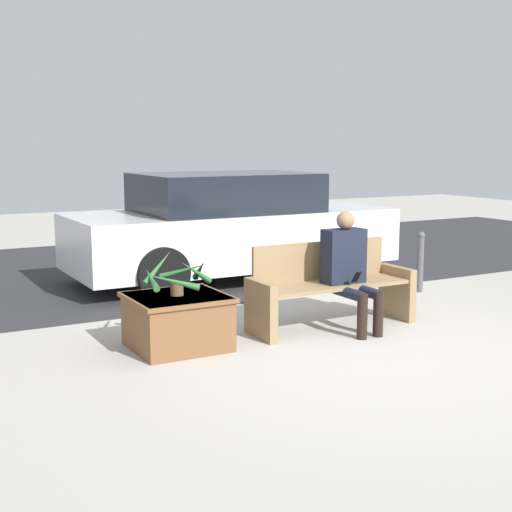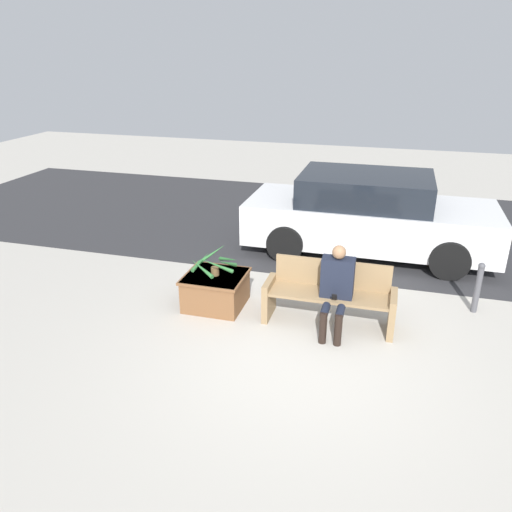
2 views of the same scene
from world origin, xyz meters
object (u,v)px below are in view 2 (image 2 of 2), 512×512
object	(u,v)px
bench	(330,295)
parked_car	(368,214)
planter_box	(216,289)
potted_plant	(215,263)
bollard_post	(478,287)
person_seated	(336,286)

from	to	relation	value
bench	parked_car	size ratio (longest dim) A/B	0.40
planter_box	parked_car	world-z (taller)	parked_car
potted_plant	bollard_post	world-z (taller)	potted_plant
potted_plant	bench	bearing A→B (deg)	-0.72
bench	potted_plant	xyz separation A→B (m)	(-1.71, 0.02, 0.27)
person_seated	potted_plant	xyz separation A→B (m)	(-1.81, 0.21, 0.02)
parked_car	person_seated	bearing A→B (deg)	-93.64
bench	potted_plant	bearing A→B (deg)	179.28
bollard_post	bench	bearing A→B (deg)	-156.41
planter_box	bollard_post	world-z (taller)	bollard_post
potted_plant	parked_car	bearing A→B (deg)	54.88
bench	person_seated	size ratio (longest dim) A/B	1.48
parked_car	bollard_post	size ratio (longest dim) A/B	5.77
bench	planter_box	distance (m)	1.72
bollard_post	potted_plant	bearing A→B (deg)	-166.96
person_seated	parked_car	size ratio (longest dim) A/B	0.27
planter_box	person_seated	bearing A→B (deg)	-6.76
bench	bollard_post	size ratio (longest dim) A/B	2.30
person_seated	bollard_post	world-z (taller)	person_seated
person_seated	parked_car	world-z (taller)	parked_car
bench	person_seated	xyz separation A→B (m)	(0.10, -0.19, 0.25)
bollard_post	planter_box	bearing A→B (deg)	-167.05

